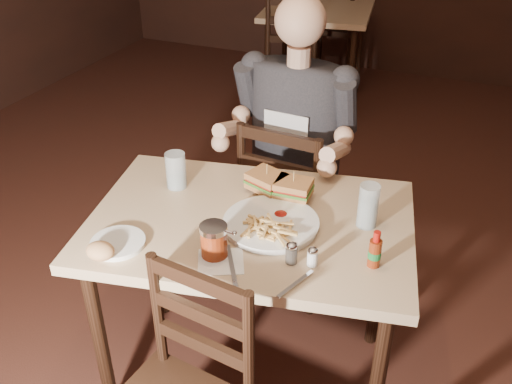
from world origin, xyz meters
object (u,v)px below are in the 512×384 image
at_px(diner, 293,112).
at_px(side_plate, 118,244).
at_px(glass_right, 368,206).
at_px(bg_chair_near, 293,70).
at_px(hot_sauce, 375,249).
at_px(bg_table, 317,20).
at_px(bg_chair_far, 335,26).
at_px(syrup_dispenser, 214,241).
at_px(main_table, 250,241).
at_px(chair_far, 294,204).
at_px(glass_left, 176,170).
at_px(dinner_plate, 271,224).

distance_m(diner, side_plate, 0.92).
xyz_separation_m(diner, glass_right, (0.42, -0.45, -0.08)).
distance_m(bg_chair_near, hot_sauce, 2.62).
xyz_separation_m(bg_table, hot_sauce, (1.08, -2.91, 0.15)).
relative_size(bg_table, diner, 0.99).
relative_size(glass_right, hot_sauce, 1.23).
distance_m(bg_chair_far, glass_right, 3.43).
bearing_deg(glass_right, syrup_dispenser, -139.07).
relative_size(main_table, chair_far, 1.34).
relative_size(main_table, hot_sauce, 9.74).
bearing_deg(bg_table, diner, -75.29).
distance_m(glass_right, syrup_dispenser, 0.52).
relative_size(chair_far, hot_sauce, 7.25).
distance_m(glass_right, hot_sauce, 0.21).
xyz_separation_m(main_table, hot_sauce, (0.44, -0.08, 0.15)).
bearing_deg(hot_sauce, glass_left, 167.16).
relative_size(bg_table, bg_chair_far, 0.92).
distance_m(diner, syrup_dispenser, 0.80).
xyz_separation_m(diner, side_plate, (-0.28, -0.86, -0.15)).
bearing_deg(chair_far, bg_table, -71.24).
bearing_deg(chair_far, main_table, 98.27).
relative_size(bg_table, chair_far, 1.01).
height_order(bg_chair_far, syrup_dispenser, bg_chair_far).
bearing_deg(bg_table, hot_sauce, -69.54).
relative_size(bg_chair_far, side_plate, 5.86).
height_order(diner, glass_right, diner).
relative_size(main_table, bg_chair_near, 1.31).
height_order(chair_far, syrup_dispenser, chair_far).
xyz_separation_m(bg_chair_near, glass_left, (0.31, -2.18, 0.38)).
xyz_separation_m(chair_far, syrup_dispenser, (0.02, -0.84, 0.38)).
bearing_deg(glass_left, diner, 59.10).
bearing_deg(side_plate, hot_sauce, 15.58).
height_order(glass_left, hot_sauce, glass_left).
height_order(main_table, bg_table, same).
relative_size(diner, hot_sauce, 7.42).
height_order(diner, side_plate, diner).
distance_m(diner, glass_right, 0.62).
bearing_deg(dinner_plate, glass_left, 165.52).
bearing_deg(bg_chair_near, hot_sauce, -89.44).
bearing_deg(bg_chair_near, dinner_plate, -96.56).
bearing_deg(main_table, dinner_plate, -9.77).
distance_m(main_table, glass_right, 0.42).
relative_size(chair_far, glass_left, 6.60).
bearing_deg(main_table, diner, 95.28).
relative_size(dinner_plate, glass_left, 2.29).
bearing_deg(syrup_dispenser, side_plate, -177.56).
bearing_deg(dinner_plate, diner, 102.87).
bearing_deg(bg_chair_far, main_table, 101.67).
height_order(syrup_dispenser, side_plate, syrup_dispenser).
relative_size(bg_table, syrup_dispenser, 8.19).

